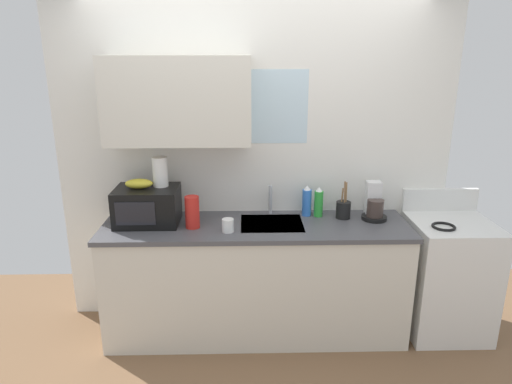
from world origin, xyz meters
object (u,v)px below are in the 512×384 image
object	(u,v)px
utensil_crock	(343,209)
paper_towel_roll	(160,172)
stove_range	(446,276)
coffee_maker	(374,205)
dish_soap_bottle_green	(319,202)
mug_white	(228,225)
cereal_canister	(192,212)
microwave	(147,206)
banana_bunch	(139,184)
dish_soap_bottle_blue	(307,201)

from	to	relation	value
utensil_crock	paper_towel_roll	bearing A→B (deg)	-179.17
stove_range	coffee_maker	size ratio (longest dim) A/B	3.86
dish_soap_bottle_green	mug_white	size ratio (longest dim) A/B	2.49
paper_towel_roll	coffee_maker	size ratio (longest dim) A/B	0.79
paper_towel_roll	utensil_crock	distance (m)	1.41
dish_soap_bottle_green	cereal_canister	world-z (taller)	dish_soap_bottle_green
paper_towel_roll	mug_white	distance (m)	0.65
microwave	dish_soap_bottle_green	bearing A→B (deg)	5.20
mug_white	utensil_crock	world-z (taller)	utensil_crock
cereal_canister	utensil_crock	bearing A→B (deg)	8.53
utensil_crock	microwave	bearing A→B (deg)	-177.23
microwave	coffee_maker	world-z (taller)	coffee_maker
banana_bunch	dish_soap_bottle_green	size ratio (longest dim) A/B	0.85
microwave	cereal_canister	xyz separation A→B (m)	(0.34, -0.10, -0.02)
paper_towel_roll	dish_soap_bottle_green	bearing A→B (deg)	3.16
paper_towel_roll	dish_soap_bottle_blue	distance (m)	1.13
paper_towel_roll	dish_soap_bottle_green	size ratio (longest dim) A/B	0.93
dish_soap_bottle_green	dish_soap_bottle_blue	bearing A→B (deg)	165.96
stove_range	mug_white	bearing A→B (deg)	-175.13
dish_soap_bottle_green	stove_range	bearing A→B (deg)	-9.26
microwave	banana_bunch	xyz separation A→B (m)	(-0.05, 0.00, 0.17)
coffee_maker	microwave	bearing A→B (deg)	-177.98
banana_bunch	mug_white	size ratio (longest dim) A/B	2.11
dish_soap_bottle_blue	dish_soap_bottle_green	bearing A→B (deg)	-14.04
microwave	utensil_crock	size ratio (longest dim) A/B	1.54
microwave	utensil_crock	world-z (taller)	utensil_crock
coffee_maker	dish_soap_bottle_green	size ratio (longest dim) A/B	1.18
dish_soap_bottle_green	coffee_maker	bearing A→B (deg)	-7.87
dish_soap_bottle_green	mug_white	distance (m)	0.76
coffee_maker	paper_towel_roll	bearing A→B (deg)	-179.70
paper_towel_roll	dish_soap_bottle_green	distance (m)	1.22
banana_bunch	mug_white	world-z (taller)	banana_bunch
banana_bunch	dish_soap_bottle_blue	bearing A→B (deg)	6.29
microwave	dish_soap_bottle_green	world-z (taller)	microwave
dish_soap_bottle_blue	utensil_crock	distance (m)	0.28
dish_soap_bottle_blue	dish_soap_bottle_green	size ratio (longest dim) A/B	1.02
coffee_maker	dish_soap_bottle_blue	distance (m)	0.51
stove_range	paper_towel_roll	bearing A→B (deg)	177.47
mug_white	utensil_crock	distance (m)	0.91
coffee_maker	banana_bunch	bearing A→B (deg)	-178.09
coffee_maker	stove_range	bearing A→B (deg)	-10.25
utensil_crock	banana_bunch	bearing A→B (deg)	-177.37
mug_white	paper_towel_roll	bearing A→B (deg)	154.29
dish_soap_bottle_blue	microwave	bearing A→B (deg)	-173.38
stove_range	dish_soap_bottle_blue	distance (m)	1.23
cereal_canister	mug_white	xyz separation A→B (m)	(0.26, -0.09, -0.07)
cereal_canister	utensil_crock	world-z (taller)	utensil_crock
paper_towel_roll	coffee_maker	bearing A→B (deg)	0.30
utensil_crock	stove_range	bearing A→B (deg)	-8.17
microwave	banana_bunch	world-z (taller)	banana_bunch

